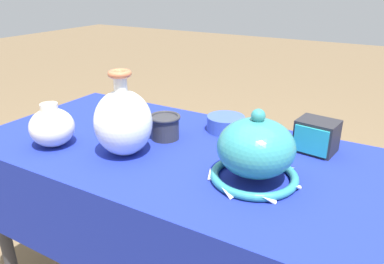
% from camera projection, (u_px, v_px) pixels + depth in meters
% --- Properties ---
extents(display_table, '(1.34, 0.65, 0.69)m').
position_uv_depth(display_table, '(180.00, 173.00, 1.16)').
color(display_table, '#38383D').
rests_on(display_table, ground_plane).
extents(vase_tall_bulbous, '(0.17, 0.17, 0.25)m').
position_uv_depth(vase_tall_bulbous, '(123.00, 122.00, 1.09)').
color(vase_tall_bulbous, white).
rests_on(vase_tall_bulbous, display_table).
extents(vase_dome_bell, '(0.24, 0.24, 0.20)m').
position_uv_depth(vase_dome_bell, '(256.00, 152.00, 0.95)').
color(vase_dome_bell, teal).
rests_on(vase_dome_bell, display_table).
extents(mosaic_tile_box, '(0.13, 0.11, 0.10)m').
position_uv_depth(mosaic_tile_box, '(316.00, 136.00, 1.12)').
color(mosaic_tile_box, '#232328').
rests_on(mosaic_tile_box, display_table).
extents(cup_wide_charcoal, '(0.10, 0.10, 0.08)m').
position_uv_depth(cup_wide_charcoal, '(165.00, 126.00, 1.22)').
color(cup_wide_charcoal, '#2D2D33').
rests_on(cup_wide_charcoal, display_table).
extents(jar_round_ivory, '(0.14, 0.14, 0.14)m').
position_uv_depth(jar_round_ivory, '(52.00, 127.00, 1.16)').
color(jar_round_ivory, white).
rests_on(jar_round_ivory, display_table).
extents(pot_squat_cobalt, '(0.13, 0.13, 0.05)m').
position_uv_depth(pot_squat_cobalt, '(226.00, 123.00, 1.29)').
color(pot_squat_cobalt, '#3851A8').
rests_on(pot_squat_cobalt, display_table).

